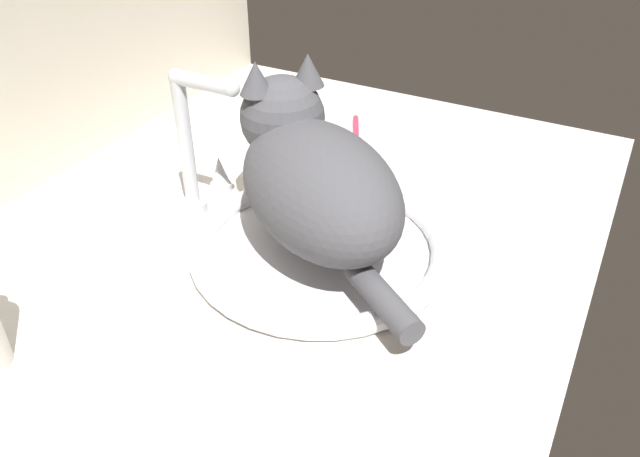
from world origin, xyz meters
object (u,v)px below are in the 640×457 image
at_px(faucet, 193,163).
at_px(toothbrush, 356,140).
at_px(pill_bottle, 294,141).
at_px(sink_basin, 320,246).
at_px(cat, 312,174).

relative_size(faucet, toothbrush, 1.31).
xyz_separation_m(pill_bottle, toothbrush, (0.11, -0.06, -0.03)).
bearing_deg(sink_basin, faucet, 90.00).
height_order(cat, pill_bottle, cat).
bearing_deg(faucet, sink_basin, -90.00).
bearing_deg(faucet, toothbrush, -18.59).
relative_size(cat, toothbrush, 2.11).
bearing_deg(toothbrush, pill_bottle, 151.20).
bearing_deg(faucet, pill_bottle, -12.40).
height_order(sink_basin, faucet, faucet).
bearing_deg(cat, toothbrush, 13.92).
distance_m(sink_basin, pill_bottle, 0.25).
bearing_deg(sink_basin, toothbrush, 16.68).
bearing_deg(sink_basin, pill_bottle, 37.35).
distance_m(cat, toothbrush, 0.32).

